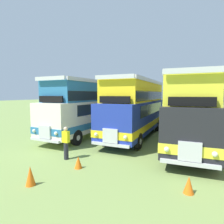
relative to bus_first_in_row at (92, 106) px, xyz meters
The scene contains 7 objects.
bus_first_in_row is the anchor object (origin of this frame).
bus_second_in_row 3.93m from the bus_first_in_row, ahead, with size 2.70×10.05×4.52m.
bus_third_in_row 7.84m from the bus_first_in_row, ahead, with size 3.11×11.43×4.52m.
cone_near_end 8.16m from the bus_first_in_row, 64.15° to the right, with size 0.36×0.36×0.56m, color orange.
cone_mid_row 11.20m from the bus_first_in_row, 41.99° to the right, with size 0.36×0.36×0.60m, color orange.
cone_far_end 9.82m from the bus_first_in_row, 73.34° to the right, with size 0.36×0.36×0.74m, color orange.
marshal_person 6.89m from the bus_first_in_row, 71.18° to the right, with size 0.36×0.24×1.73m.
Camera 1 is at (-5.38, -13.94, 3.41)m, focal length 30.06 mm.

